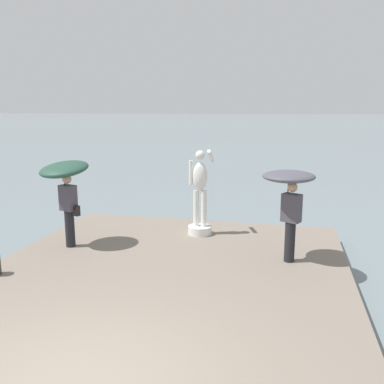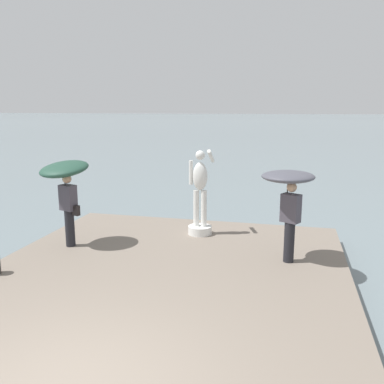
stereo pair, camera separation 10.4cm
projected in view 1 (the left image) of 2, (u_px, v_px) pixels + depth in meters
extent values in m
plane|color=slate|center=(265.00, 143.00, 43.01)|extent=(400.00, 400.00, 0.00)
cube|color=slate|center=(141.00, 314.00, 7.04)|extent=(7.33, 10.73, 0.40)
cylinder|color=white|center=(200.00, 230.00, 10.80)|extent=(0.61, 0.61, 0.21)
cylinder|color=white|center=(196.00, 208.00, 10.70)|extent=(0.15, 0.15, 0.96)
cylinder|color=white|center=(204.00, 208.00, 10.66)|extent=(0.15, 0.15, 0.96)
ellipsoid|color=white|center=(200.00, 176.00, 10.51)|extent=(0.38, 0.26, 0.72)
sphere|color=white|center=(200.00, 155.00, 10.40)|extent=(0.24, 0.24, 0.24)
cylinder|color=white|center=(191.00, 172.00, 10.55)|extent=(0.10, 0.10, 0.62)
cylinder|color=white|center=(211.00, 156.00, 10.62)|extent=(0.10, 0.59, 0.40)
cylinder|color=black|center=(70.00, 228.00, 9.76)|extent=(0.22, 0.22, 0.88)
cube|color=#47424C|center=(68.00, 198.00, 9.62)|extent=(0.44, 0.35, 0.60)
sphere|color=tan|center=(67.00, 179.00, 9.53)|extent=(0.21, 0.21, 0.21)
cylinder|color=#262626|center=(65.00, 184.00, 9.65)|extent=(0.02, 0.02, 0.55)
ellipsoid|color=#234738|center=(64.00, 169.00, 9.58)|extent=(1.44, 1.46, 0.46)
cube|color=black|center=(76.00, 211.00, 9.58)|extent=(0.20, 0.15, 0.24)
cylinder|color=black|center=(290.00, 242.00, 8.81)|extent=(0.22, 0.22, 0.88)
cube|color=#47424C|center=(291.00, 208.00, 8.66)|extent=(0.45, 0.39, 0.60)
sphere|color=tan|center=(292.00, 187.00, 8.57)|extent=(0.21, 0.21, 0.21)
cylinder|color=#262626|center=(288.00, 192.00, 8.70)|extent=(0.02, 0.02, 0.55)
ellipsoid|color=#4C4C56|center=(289.00, 176.00, 8.63)|extent=(1.49, 1.50, 0.24)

